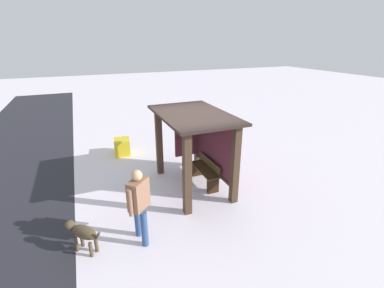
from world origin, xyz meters
The scene contains 6 objects.
ground_plane centered at (0.00, 0.00, 0.00)m, with size 60.00×60.00×0.00m, color white.
bus_shelter centered at (-0.11, 0.21, 1.55)m, with size 2.87×1.83×2.24m.
bench_left_inside centered at (0.00, 0.40, 0.36)m, with size 1.33×0.39×0.77m.
person_walking centered at (1.72, -1.96, 1.01)m, with size 0.57×0.54×1.70m.
dog centered at (1.57, -3.12, 0.45)m, with size 0.71×0.67×0.64m.
grit_bin centered at (-3.27, -1.56, 0.29)m, with size 0.70×0.56×0.59m, color yellow.
Camera 1 is at (6.48, -2.78, 4.10)m, focal length 24.97 mm.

